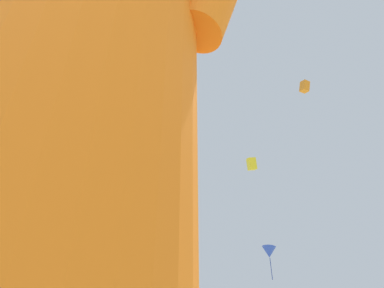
{
  "coord_description": "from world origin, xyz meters",
  "views": [
    {
      "loc": [
        0.2,
        0.0,
        0.93
      ],
      "look_at": [
        0.02,
        3.3,
        2.7
      ],
      "focal_mm": 26.89,
      "sensor_mm": 36.0,
      "label": 1
    }
  ],
  "objects": [
    {
      "name": "distant_kite_white_mid_right",
      "position": [
        -10.22,
        20.52,
        10.61
      ],
      "size": [
        0.85,
        0.88,
        1.05
      ],
      "color": "white"
    },
    {
      "name": "distant_kite_yellow_far_center",
      "position": [
        4.18,
        23.38,
        11.34
      ],
      "size": [
        0.88,
        1.01,
        1.24
      ],
      "color": "yellow"
    },
    {
      "name": "distant_kite_yellow_low_left",
      "position": [
        -8.04,
        15.58,
        18.33
      ],
      "size": [
        1.22,
        1.25,
        0.43
      ],
      "color": "yellow"
    },
    {
      "name": "marker_flag",
      "position": [
        -2.77,
        8.11,
        1.41
      ],
      "size": [
        0.3,
        0.24,
        1.62
      ],
      "color": "silver",
      "rests_on": "ground"
    },
    {
      "name": "distant_kite_orange_high_right",
      "position": [
        10.59,
        24.04,
        20.27
      ],
      "size": [
        1.15,
        1.14,
        1.34
      ],
      "color": "orange"
    },
    {
      "name": "kite_flyer_person",
      "position": [
        0.02,
        0.35,
        0.94
      ],
      "size": [
        0.81,
        0.36,
        1.92
      ],
      "color": "#424751",
      "rests_on": "ground"
    },
    {
      "name": "distant_kite_blue_overhead_distant",
      "position": [
        5.38,
        26.36,
        4.38
      ],
      "size": [
        1.4,
        1.4,
        2.73
      ],
      "color": "blue"
    }
  ]
}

